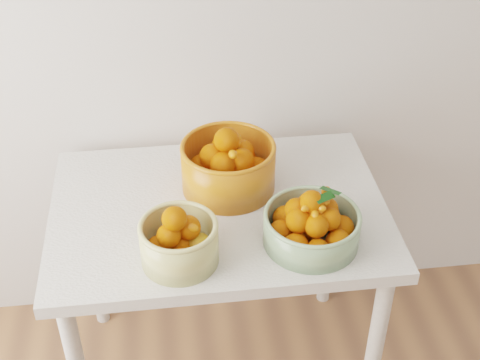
% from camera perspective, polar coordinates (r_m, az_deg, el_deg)
% --- Properties ---
extents(table, '(1.00, 0.70, 0.75)m').
position_cam_1_polar(table, '(2.06, -1.79, -4.35)').
color(table, silver).
rests_on(table, ground).
extents(bowl_cream, '(0.26, 0.26, 0.18)m').
position_cam_1_polar(bowl_cream, '(1.78, -5.24, -5.22)').
color(bowl_cream, '#C6BB75').
rests_on(bowl_cream, table).
extents(bowl_green, '(0.35, 0.35, 0.17)m').
position_cam_1_polar(bowl_green, '(1.85, 6.13, -3.84)').
color(bowl_green, '#85A57A').
rests_on(bowl_green, table).
extents(bowl_orange, '(0.32, 0.32, 0.21)m').
position_cam_1_polar(bowl_orange, '(2.02, -1.00, 1.28)').
color(bowl_orange, '#C85E17').
rests_on(bowl_orange, table).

